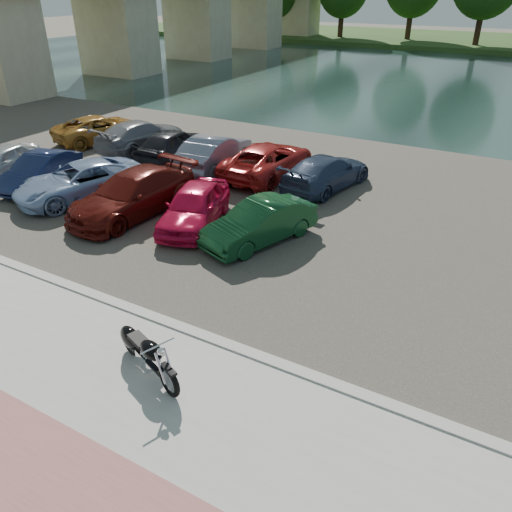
{
  "coord_description": "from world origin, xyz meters",
  "views": [
    {
      "loc": [
        6.11,
        -5.51,
        7.4
      ],
      "look_at": [
        0.48,
        4.4,
        1.1
      ],
      "focal_mm": 35.0,
      "sensor_mm": 36.0,
      "label": 1
    }
  ],
  "objects_px": {
    "car_2": "(81,181)",
    "motorcycle": "(143,350)",
    "car_0": "(1,162)",
    "car_1": "(40,171)"
  },
  "relations": [
    {
      "from": "car_2",
      "to": "motorcycle",
      "type": "bearing_deg",
      "value": -15.31
    },
    {
      "from": "motorcycle",
      "to": "car_2",
      "type": "distance_m",
      "value": 10.62
    },
    {
      "from": "car_0",
      "to": "car_2",
      "type": "height_order",
      "value": "car_2"
    },
    {
      "from": "car_2",
      "to": "car_0",
      "type": "bearing_deg",
      "value": -159.55
    },
    {
      "from": "motorcycle",
      "to": "car_2",
      "type": "bearing_deg",
      "value": 163.76
    },
    {
      "from": "motorcycle",
      "to": "car_2",
      "type": "xyz_separation_m",
      "value": [
        -8.52,
        6.33,
        0.17
      ]
    },
    {
      "from": "motorcycle",
      "to": "car_1",
      "type": "relative_size",
      "value": 0.56
    },
    {
      "from": "car_0",
      "to": "car_1",
      "type": "height_order",
      "value": "car_0"
    },
    {
      "from": "car_2",
      "to": "car_1",
      "type": "bearing_deg",
      "value": -161.5
    },
    {
      "from": "motorcycle",
      "to": "car_1",
      "type": "height_order",
      "value": "car_1"
    }
  ]
}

